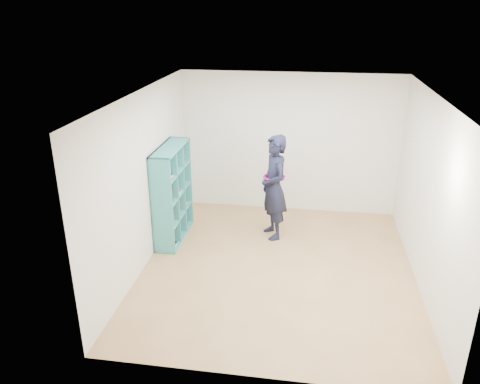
# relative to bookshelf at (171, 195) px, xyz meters

# --- Properties ---
(floor) EXTENTS (4.50, 4.50, 0.00)m
(floor) POSITION_rel_bookshelf_xyz_m (1.84, -0.75, -0.78)
(floor) COLOR olive
(floor) RESTS_ON ground
(ceiling) EXTENTS (4.50, 4.50, 0.00)m
(ceiling) POSITION_rel_bookshelf_xyz_m (1.84, -0.75, 1.82)
(ceiling) COLOR white
(ceiling) RESTS_ON wall_back
(wall_left) EXTENTS (0.02, 4.50, 2.60)m
(wall_left) POSITION_rel_bookshelf_xyz_m (-0.16, -0.75, 0.52)
(wall_left) COLOR silver
(wall_left) RESTS_ON floor
(wall_right) EXTENTS (0.02, 4.50, 2.60)m
(wall_right) POSITION_rel_bookshelf_xyz_m (3.84, -0.75, 0.52)
(wall_right) COLOR silver
(wall_right) RESTS_ON floor
(wall_back) EXTENTS (4.00, 0.02, 2.60)m
(wall_back) POSITION_rel_bookshelf_xyz_m (1.84, 1.50, 0.52)
(wall_back) COLOR silver
(wall_back) RESTS_ON floor
(wall_front) EXTENTS (4.00, 0.02, 2.60)m
(wall_front) POSITION_rel_bookshelf_xyz_m (1.84, -3.00, 0.52)
(wall_front) COLOR silver
(wall_front) RESTS_ON floor
(bookshelf) EXTENTS (0.35, 1.20, 1.60)m
(bookshelf) POSITION_rel_bookshelf_xyz_m (0.00, 0.00, 0.00)
(bookshelf) COLOR #28717D
(bookshelf) RESTS_ON floor
(person) EXTENTS (0.66, 0.77, 1.78)m
(person) POSITION_rel_bookshelf_xyz_m (1.67, 0.31, 0.11)
(person) COLOR black
(person) RESTS_ON floor
(smartphone) EXTENTS (0.05, 0.09, 0.13)m
(smartphone) POSITION_rel_bookshelf_xyz_m (1.50, 0.32, 0.22)
(smartphone) COLOR silver
(smartphone) RESTS_ON person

